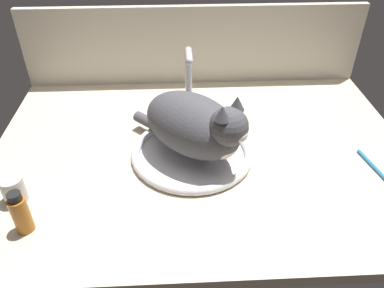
{
  "coord_description": "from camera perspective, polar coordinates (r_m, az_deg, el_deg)",
  "views": [
    {
      "loc": [
        -7.08,
        -85.25,
        69.28
      ],
      "look_at": [
        -2.81,
        -1.8,
        7.0
      ],
      "focal_mm": 35.73,
      "sensor_mm": 36.0,
      "label": 1
    }
  ],
  "objects": [
    {
      "name": "faucet",
      "position": [
        1.18,
        -0.49,
        7.66
      ],
      "size": [
        18.28,
        10.29,
        23.47
      ],
      "color": "silver",
      "rests_on": "countertop"
    },
    {
      "name": "sink_basin",
      "position": [
        1.06,
        0.0,
        -1.29
      ],
      "size": [
        33.69,
        33.69,
        2.36
      ],
      "color": "white",
      "rests_on": "countertop"
    },
    {
      "name": "metal_jar",
      "position": [
        1.01,
        -25.09,
        -6.17
      ],
      "size": [
        5.57,
        5.57,
        6.8
      ],
      "color": "#B2B5BA",
      "rests_on": "countertop"
    },
    {
      "name": "toothbrush",
      "position": [
        1.12,
        26.01,
        -3.57
      ],
      "size": [
        4.15,
        16.94,
        1.7
      ],
      "color": "#338CD1",
      "rests_on": "countertop"
    },
    {
      "name": "countertop",
      "position": [
        1.09,
        1.43,
        -1.71
      ],
      "size": [
        118.33,
        83.57,
        3.0
      ],
      "primitive_type": "cube",
      "color": "beige",
      "rests_on": "ground"
    },
    {
      "name": "backsplash_wall",
      "position": [
        1.39,
        0.22,
        13.92
      ],
      "size": [
        118.33,
        2.4,
        30.69
      ],
      "primitive_type": "cube",
      "color": "beige",
      "rests_on": "ground"
    },
    {
      "name": "cat",
      "position": [
        0.99,
        0.78,
        2.74
      ],
      "size": [
        33.45,
        32.45,
        19.56
      ],
      "color": "#4C4C51",
      "rests_on": "sink_basin"
    },
    {
      "name": "amber_bottle",
      "position": [
        0.92,
        -24.22,
        -9.39
      ],
      "size": [
        3.91,
        3.91,
        10.85
      ],
      "color": "#B2661E",
      "rests_on": "countertop"
    }
  ]
}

